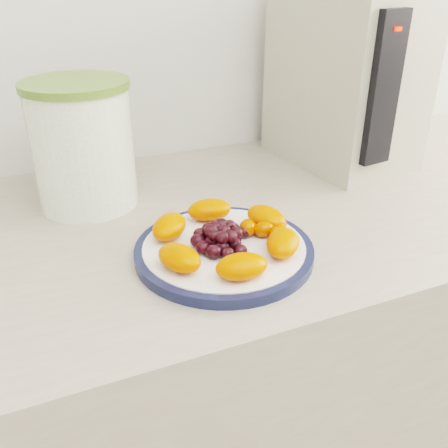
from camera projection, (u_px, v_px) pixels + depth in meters
name	position (u px, v px, depth m)	size (l,w,h in m)	color
counter	(237.00, 401.00, 1.04)	(3.50, 0.60, 0.90)	#AB9F8C
cabinet_face	(237.00, 412.00, 1.05)	(3.48, 0.58, 0.84)	brown
plate_rim	(224.00, 251.00, 0.69)	(0.25, 0.25, 0.01)	#161E3E
plate_face	(224.00, 250.00, 0.69)	(0.23, 0.23, 0.02)	white
canister	(83.00, 149.00, 0.80)	(0.16, 0.16, 0.19)	#4F701C
canister_lid	(74.00, 84.00, 0.75)	(0.17, 0.17, 0.01)	olive
appliance_body	(346.00, 75.00, 0.95)	(0.19, 0.27, 0.34)	#ADAA95
appliance_panel	(383.00, 91.00, 0.82)	(0.06, 0.02, 0.25)	black
appliance_led	(398.00, 29.00, 0.77)	(0.01, 0.01, 0.01)	#FF0C05
fruit_plate	(228.00, 235.00, 0.68)	(0.22, 0.21, 0.03)	#FF4800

